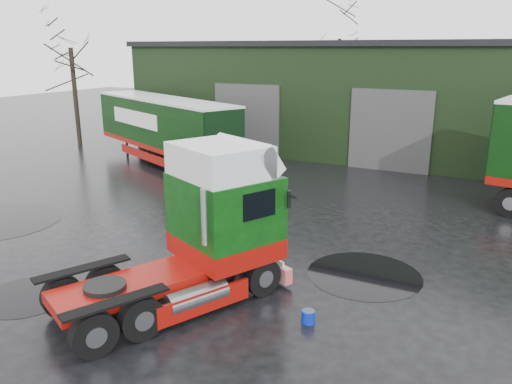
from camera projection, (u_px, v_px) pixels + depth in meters
ground at (200, 267)px, 14.02m from camera, size 100.00×100.00×0.00m
warehouse at (415, 97)px, 29.35m from camera, size 32.40×12.40×6.30m
hero_tractor at (164, 231)px, 11.45m from camera, size 4.94×6.60×3.78m
trailer_left at (164, 131)px, 25.92m from camera, size 11.19×6.76×3.49m
wash_bucket at (308, 317)px, 11.15m from camera, size 0.40×0.40×0.29m
tree_left at (73, 76)px, 30.55m from camera, size 4.40×4.40×8.50m
tree_back_a at (339, 63)px, 40.96m from camera, size 4.40×4.40×9.50m
puddle_0 at (27, 296)px, 12.36m from camera, size 2.26×2.26×0.01m
puddle_1 at (364, 275)px, 13.54m from camera, size 3.09×3.09×0.01m
puddle_2 at (0, 221)px, 17.76m from camera, size 4.24×4.24×0.01m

